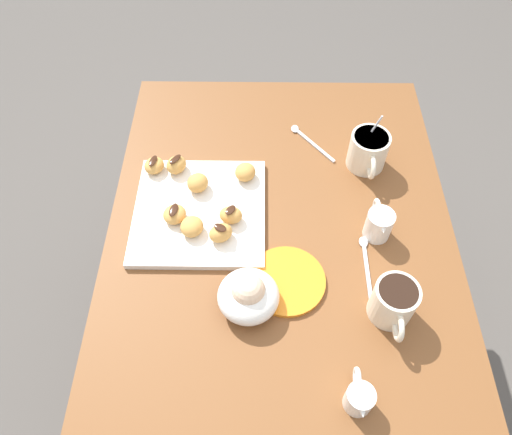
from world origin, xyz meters
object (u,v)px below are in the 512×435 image
(beignet_0, at_px, (221,233))
(beignet_7, at_px, (192,227))
(cream_pitcher_white, at_px, (379,223))
(ice_cream_bowl, at_px, (248,295))
(pastry_plate_square, at_px, (200,211))
(coffee_mug_cream_right, at_px, (394,302))
(chocolate_sauce_pitcher, at_px, (359,398))
(beignet_4, at_px, (154,166))
(saucer_orange_left, at_px, (287,281))
(beignet_3, at_px, (175,214))
(dining_table, at_px, (278,260))
(coffee_mug_cream_left, at_px, (368,150))
(beignet_5, at_px, (198,183))
(beignet_2, at_px, (231,215))
(beignet_6, at_px, (245,172))
(beignet_1, at_px, (176,165))

(beignet_0, xyz_separation_m, beignet_7, (-0.02, -0.06, -0.00))
(cream_pitcher_white, distance_m, ice_cream_bowl, 0.34)
(pastry_plate_square, xyz_separation_m, coffee_mug_cream_right, (0.24, 0.40, 0.04))
(chocolate_sauce_pitcher, distance_m, beignet_4, 0.70)
(saucer_orange_left, distance_m, beignet_7, 0.24)
(chocolate_sauce_pitcher, bearing_deg, beignet_3, -136.84)
(coffee_mug_cream_right, distance_m, beignet_0, 0.39)
(ice_cream_bowl, height_order, beignet_4, ice_cream_bowl)
(coffee_mug_cream_right, height_order, cream_pitcher_white, coffee_mug_cream_right)
(dining_table, xyz_separation_m, coffee_mug_cream_left, (-0.20, 0.22, 0.19))
(coffee_mug_cream_right, height_order, beignet_5, coffee_mug_cream_right)
(dining_table, xyz_separation_m, beignet_3, (-0.01, -0.24, 0.17))
(ice_cream_bowl, distance_m, beignet_4, 0.42)
(cream_pitcher_white, bearing_deg, pastry_plate_square, -97.18)
(beignet_4, bearing_deg, beignet_3, 24.28)
(saucer_orange_left, relative_size, beignet_7, 3.08)
(beignet_0, height_order, beignet_3, beignet_0)
(dining_table, xyz_separation_m, beignet_7, (0.02, -0.20, 0.17))
(beignet_2, relative_size, beignet_6, 1.00)
(beignet_7, bearing_deg, dining_table, 95.65)
(coffee_mug_cream_left, xyz_separation_m, beignet_4, (0.04, -0.52, -0.02))
(beignet_3, xyz_separation_m, beignet_7, (0.03, 0.04, 0.00))
(ice_cream_bowl, xyz_separation_m, beignet_5, (-0.29, -0.13, -0.00))
(pastry_plate_square, xyz_separation_m, beignet_1, (-0.12, -0.06, 0.03))
(beignet_1, xyz_separation_m, beignet_4, (-0.00, -0.05, -0.00))
(saucer_orange_left, bearing_deg, beignet_2, -140.41)
(coffee_mug_cream_left, relative_size, beignet_7, 2.70)
(beignet_1, height_order, beignet_3, beignet_1)
(dining_table, bearing_deg, beignet_6, -149.10)
(beignet_2, distance_m, beignet_7, 0.09)
(beignet_6, bearing_deg, cream_pitcher_white, 63.44)
(coffee_mug_cream_right, distance_m, ice_cream_bowl, 0.29)
(beignet_0, relative_size, beignet_7, 0.99)
(saucer_orange_left, distance_m, beignet_5, 0.32)
(beignet_4, relative_size, beignet_6, 0.98)
(coffee_mug_cream_right, relative_size, beignet_2, 2.45)
(beignet_0, bearing_deg, coffee_mug_cream_right, 64.36)
(cream_pitcher_white, xyz_separation_m, beignet_3, (-0.02, -0.46, -0.01))
(saucer_orange_left, height_order, beignet_1, beignet_1)
(cream_pitcher_white, height_order, beignet_1, cream_pitcher_white)
(coffee_mug_cream_left, height_order, cream_pitcher_white, coffee_mug_cream_left)
(dining_table, distance_m, coffee_mug_cream_left, 0.35)
(beignet_4, distance_m, beignet_6, 0.22)
(beignet_4, bearing_deg, cream_pitcher_white, 71.91)
(cream_pitcher_white, relative_size, beignet_3, 1.98)
(coffee_mug_cream_right, bearing_deg, ice_cream_bowl, -93.31)
(saucer_orange_left, height_order, beignet_3, beignet_3)
(pastry_plate_square, xyz_separation_m, chocolate_sauce_pitcher, (0.42, 0.32, 0.02))
(pastry_plate_square, bearing_deg, beignet_6, 133.46)
(pastry_plate_square, bearing_deg, beignet_1, -151.85)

